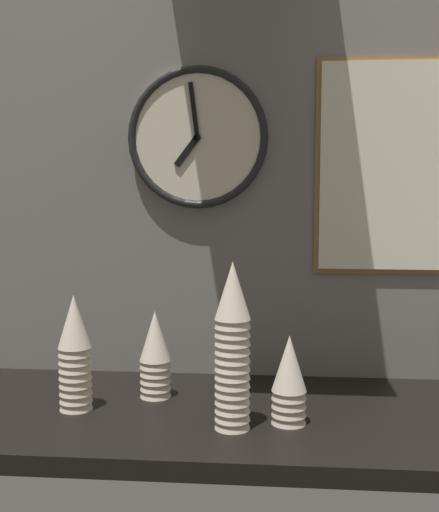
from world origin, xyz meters
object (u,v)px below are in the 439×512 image
cup_stack_left (75,352)px  cup_stack_center (233,346)px  cup_stack_center_right (289,380)px  cup_stack_center_left (155,354)px  wall_clock (198,138)px  menu_board (387,167)px

cup_stack_left → cup_stack_center: (0.35, -0.08, 0.04)m
cup_stack_center_right → cup_stack_center_left: bearing=155.3°
cup_stack_center_left → cup_stack_left: bearing=-148.5°
wall_clock → menu_board: bearing=1.1°
cup_stack_center_left → wall_clock: bearing=65.5°
cup_stack_center_left → wall_clock: size_ratio=0.58×
cup_stack_center → cup_stack_center_right: cup_stack_center is taller
cup_stack_center_right → cup_stack_center_left: (-0.30, 0.14, 0.01)m
cup_stack_left → cup_stack_center: bearing=-12.9°
wall_clock → cup_stack_center_left: bearing=-114.5°
cup_stack_center_left → menu_board: size_ratio=0.38×
cup_stack_left → cup_stack_center_left: cup_stack_left is taller
cup_stack_center → menu_board: 0.62m
cup_stack_center_right → wall_clock: wall_clock is taller
cup_stack_center_left → menu_board: 0.72m
cup_stack_center_left → wall_clock: wall_clock is taller
cup_stack_center → cup_stack_center_left: (-0.19, 0.18, -0.07)m
cup_stack_left → wall_clock: (0.24, 0.27, 0.48)m
cup_stack_left → cup_stack_center_right: cup_stack_left is taller
wall_clock → menu_board: 0.47m
cup_stack_left → cup_stack_center_right: size_ratio=1.37×
cup_stack_center → cup_stack_center_left: bearing=137.1°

